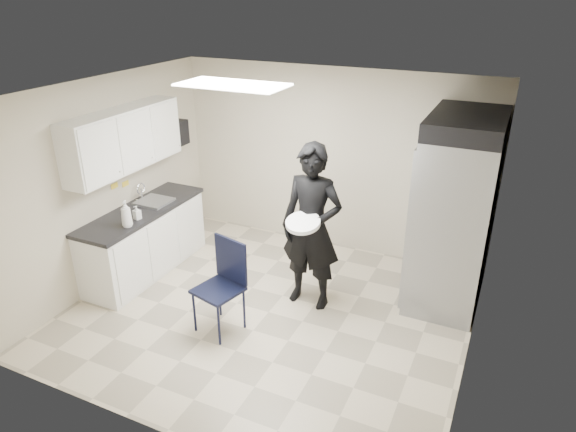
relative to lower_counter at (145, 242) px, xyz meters
The scene contains 21 objects.
floor 2.01m from the lower_counter, ahead, with size 4.50×4.50×0.00m, color #C1B297.
ceiling 2.92m from the lower_counter, ahead, with size 4.50×4.50×0.00m, color white.
back_wall 2.79m from the lower_counter, 42.71° to the left, with size 4.50×4.50×0.00m, color beige.
left_wall 0.94m from the lower_counter, 146.31° to the right, with size 4.00×4.00×0.00m, color beige.
right_wall 4.29m from the lower_counter, ahead, with size 4.00×4.00×0.00m, color beige.
ceiling_panel 2.54m from the lower_counter, ahead, with size 1.20×0.60×0.02m, color white.
lower_counter is the anchor object (origin of this frame).
countertop 0.46m from the lower_counter, 90.00° to the left, with size 0.64×1.95×0.05m, color black.
sink 0.51m from the lower_counter, 85.43° to the left, with size 0.42×0.40×0.14m, color gray.
faucet 0.67m from the lower_counter, 125.75° to the left, with size 0.02×0.02×0.24m, color silver.
upper_cabinets 1.40m from the lower_counter, behind, with size 0.35×1.80×0.75m, color silver.
towel_dispenser 1.67m from the lower_counter, 99.38° to the left, with size 0.22×0.30×0.35m, color black.
notice_sticker_left 0.85m from the lower_counter, 161.21° to the right, with size 0.00×0.12×0.07m, color yellow.
notice_sticker_right 0.81m from the lower_counter, 161.21° to the left, with size 0.00×0.12×0.07m, color yellow.
commercial_fridge 3.98m from the lower_counter, 15.88° to the left, with size 0.80×1.35×2.10m, color gray.
fridge_compressor 4.31m from the lower_counter, 15.88° to the left, with size 0.80×1.35×0.20m, color black.
folding_chair 1.76m from the lower_counter, 24.24° to the right, with size 0.46×0.46×1.03m, color black.
man_tuxedo 2.39m from the lower_counter, ahead, with size 0.74×0.49×2.01m, color black.
bucket_lid 2.42m from the lower_counter, ahead, with size 0.39×0.39×0.05m, color white.
soap_bottle_a 0.83m from the lower_counter, 67.19° to the right, with size 0.13×0.13×0.33m, color white.
soap_bottle_b 0.65m from the lower_counter, 57.18° to the right, with size 0.08×0.08×0.18m, color silver.
Camera 1 is at (2.36, -4.54, 3.58)m, focal length 32.00 mm.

